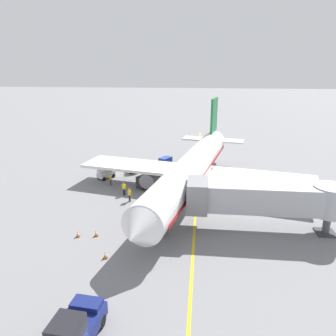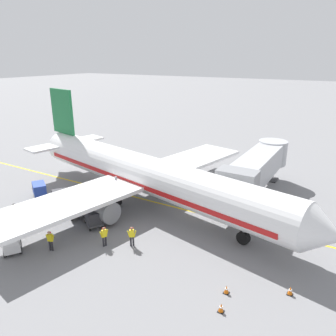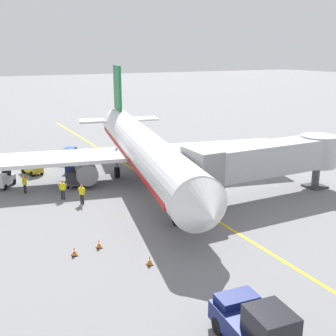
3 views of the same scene
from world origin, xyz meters
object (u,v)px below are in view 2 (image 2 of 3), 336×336
ground_crew_loader (50,240)px  safety_cone_nose_left (290,291)px  parked_airliner (145,174)px  baggage_cart_third_in_train (60,198)px  ground_crew_wing_walker (104,235)px  baggage_cart_second_in_train (75,207)px  baggage_tug_trailing (12,242)px  jet_bridge (258,166)px  baggage_tug_lead (20,215)px  safety_cone_nose_right (226,289)px  baggage_cart_tail_end (39,189)px  safety_cone_wing_tip (221,308)px  baggage_cart_front (93,216)px  ground_crew_marshaller (132,235)px

ground_crew_loader → safety_cone_nose_left: ground_crew_loader is taller
parked_airliner → baggage_cart_third_in_train: size_ratio=13.17×
ground_crew_wing_walker → baggage_cart_second_in_train: bearing=-114.1°
baggage_tug_trailing → safety_cone_nose_left: baggage_tug_trailing is taller
jet_bridge → baggage_cart_second_in_train: size_ratio=5.40×
baggage_tug_lead → baggage_cart_second_in_train: 4.85m
baggage_tug_lead → safety_cone_nose_right: baggage_tug_lead is taller
baggage_cart_tail_end → safety_cone_wing_tip: bearing=75.9°
baggage_cart_third_in_train → safety_cone_nose_left: size_ratio=4.77×
baggage_cart_front → parked_airliner: bearing=168.5°
baggage_tug_lead → baggage_cart_tail_end: baggage_tug_lead is taller
baggage_cart_third_in_train → baggage_cart_second_in_train: bearing=75.8°
jet_bridge → ground_crew_loader: size_ratio=9.00×
ground_crew_loader → baggage_tug_lead: bearing=-106.2°
ground_crew_marshaller → safety_cone_nose_right: size_ratio=2.86×
baggage_cart_third_in_train → ground_crew_marshaller: ground_crew_marshaller is taller
ground_crew_wing_walker → safety_cone_wing_tip: size_ratio=2.86×
baggage_cart_tail_end → safety_cone_wing_tip: baggage_cart_tail_end is taller
baggage_cart_third_in_train → safety_cone_nose_left: bearing=85.8°
baggage_tug_lead → ground_crew_loader: (1.77, 6.06, 0.24)m
baggage_cart_second_in_train → safety_cone_nose_left: bearing=87.3°
baggage_cart_tail_end → ground_crew_loader: 11.26m
baggage_tug_trailing → safety_cone_nose_right: bearing=103.3°
baggage_tug_lead → ground_crew_wing_walker: (-0.85, 9.24, 0.24)m
jet_bridge → ground_crew_wing_walker: bearing=-25.4°
baggage_cart_front → ground_crew_wing_walker: (2.06, 3.08, 0.00)m
baggage_tug_trailing → ground_crew_marshaller: 9.35m
jet_bridge → baggage_cart_second_in_train: bearing=-45.3°
baggage_tug_lead → baggage_cart_tail_end: size_ratio=0.98×
baggage_cart_front → baggage_cart_second_in_train: (-0.56, -2.78, 0.00)m
safety_cone_wing_tip → jet_bridge: bearing=-169.7°
baggage_cart_front → baggage_cart_tail_end: bearing=-100.8°
baggage_cart_tail_end → ground_crew_wing_walker: (3.84, 12.40, 0.00)m
baggage_cart_second_in_train → baggage_cart_tail_end: (-1.22, -6.54, 0.00)m
baggage_tug_trailing → ground_crew_wing_walker: 7.15m
safety_cone_nose_left → baggage_cart_tail_end: bearing=-94.7°
jet_bridge → baggage_cart_front: size_ratio=5.40×
safety_cone_nose_left → safety_cone_wing_tip: size_ratio=1.00×
ground_crew_wing_walker → safety_cone_nose_right: bearing=88.5°
baggage_cart_third_in_train → ground_crew_loader: size_ratio=1.67×
parked_airliner → baggage_cart_tail_end: bearing=-66.9°
ground_crew_marshaller → baggage_cart_second_in_train: bearing=-100.9°
jet_bridge → baggage_tug_trailing: jet_bridge is taller
baggage_tug_lead → baggage_cart_tail_end: 5.66m
ground_crew_marshaller → safety_cone_nose_right: ground_crew_marshaller is taller
parked_airliner → safety_cone_nose_left: bearing=67.0°
safety_cone_nose_left → parked_airliner: bearing=-113.0°
baggage_cart_front → safety_cone_nose_right: size_ratio=4.77×
baggage_cart_third_in_train → safety_cone_wing_tip: size_ratio=4.77×
jet_bridge → ground_crew_marshaller: bearing=-20.9°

